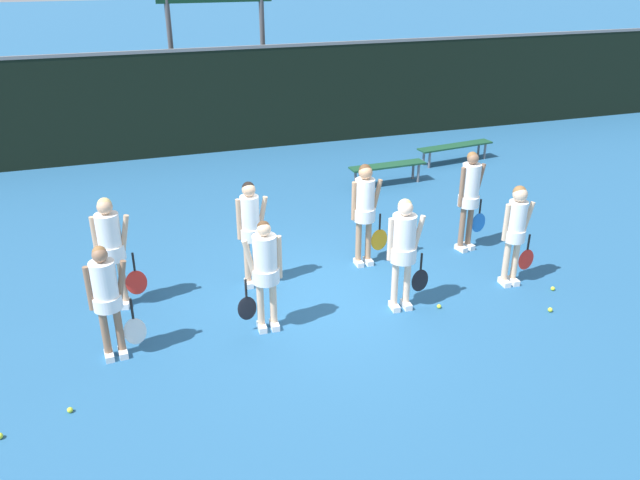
{
  "coord_description": "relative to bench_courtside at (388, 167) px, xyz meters",
  "views": [
    {
      "loc": [
        -2.74,
        -8.06,
        4.89
      ],
      "look_at": [
        -0.02,
        0.02,
        0.94
      ],
      "focal_mm": 35.0,
      "sensor_mm": 36.0,
      "label": 1
    }
  ],
  "objects": [
    {
      "name": "fence_windscreen",
      "position": [
        -3.08,
        3.8,
        0.96
      ],
      "size": [
        60.0,
        0.08,
        2.71
      ],
      "color": "black",
      "rests_on": "ground_plane"
    },
    {
      "name": "tennis_ball_3",
      "position": [
        -0.01,
        -5.95,
        -0.37
      ],
      "size": [
        0.07,
        0.07,
        0.07
      ],
      "primitive_type": "sphere",
      "color": "#CCE033",
      "rests_on": "ground_plane"
    },
    {
      "name": "bench_far",
      "position": [
        2.33,
        0.99,
        -0.02
      ],
      "size": [
        2.13,
        0.61,
        0.44
      ],
      "rotation": [
        0.0,
        0.0,
        0.12
      ],
      "color": "#19472D",
      "rests_on": "ground_plane"
    },
    {
      "name": "player_5",
      "position": [
        -4.01,
        -3.7,
        0.62
      ],
      "size": [
        0.62,
        0.34,
        1.74
      ],
      "rotation": [
        0.0,
        0.0,
        -0.0
      ],
      "color": "tan",
      "rests_on": "ground_plane"
    },
    {
      "name": "player_7",
      "position": [
        -0.1,
        -3.62,
        0.67
      ],
      "size": [
        0.64,
        0.37,
        1.81
      ],
      "rotation": [
        0.0,
        0.0,
        0.2
      ],
      "color": "#8C664C",
      "rests_on": "ground_plane"
    },
    {
      "name": "player_4",
      "position": [
        -6.09,
        -3.71,
        0.63
      ],
      "size": [
        0.68,
        0.39,
        1.75
      ],
      "rotation": [
        0.0,
        0.0,
        -0.16
      ],
      "color": "tan",
      "rests_on": "ground_plane"
    },
    {
      "name": "tennis_ball_0",
      "position": [
        -7.47,
        -6.25,
        -0.37
      ],
      "size": [
        0.07,
        0.07,
        0.07
      ],
      "primitive_type": "sphere",
      "color": "#CCE033",
      "rests_on": "ground_plane"
    },
    {
      "name": "player_0",
      "position": [
        -6.19,
        -5.04,
        0.53
      ],
      "size": [
        0.66,
        0.37,
        1.61
      ],
      "rotation": [
        0.0,
        0.0,
        0.09
      ],
      "color": "#8C664C",
      "rests_on": "ground_plane"
    },
    {
      "name": "player_3",
      "position": [
        -0.09,
        -4.98,
        0.59
      ],
      "size": [
        0.62,
        0.34,
        1.67
      ],
      "rotation": [
        0.0,
        0.0,
        -0.05
      ],
      "color": "beige",
      "rests_on": "ground_plane"
    },
    {
      "name": "bench_courtside",
      "position": [
        0.0,
        0.0,
        0.0
      ],
      "size": [
        1.83,
        0.43,
        0.47
      ],
      "rotation": [
        0.0,
        0.0,
        0.04
      ],
      "color": "#19472D",
      "rests_on": "ground_plane"
    },
    {
      "name": "player_2",
      "position": [
        -2.08,
        -5.11,
        0.64
      ],
      "size": [
        0.67,
        0.4,
        1.74
      ],
      "rotation": [
        0.0,
        0.0,
        -0.07
      ],
      "color": "beige",
      "rests_on": "ground_plane"
    },
    {
      "name": "tennis_ball_1",
      "position": [
        -1.53,
        -5.33,
        -0.37
      ],
      "size": [
        0.06,
        0.06,
        0.06
      ],
      "primitive_type": "sphere",
      "color": "#CCE033",
      "rests_on": "ground_plane"
    },
    {
      "name": "player_1",
      "position": [
        -4.12,
        -5.02,
        0.56
      ],
      "size": [
        0.66,
        0.38,
        1.65
      ],
      "rotation": [
        0.0,
        0.0,
        -0.04
      ],
      "color": "beige",
      "rests_on": "ground_plane"
    },
    {
      "name": "player_6",
      "position": [
        -2.06,
        -3.58,
        0.66
      ],
      "size": [
        0.66,
        0.37,
        1.78
      ],
      "rotation": [
        0.0,
        0.0,
        -0.0
      ],
      "color": "tan",
      "rests_on": "ground_plane"
    },
    {
      "name": "ground_plane",
      "position": [
        -3.08,
        -4.37,
        -0.41
      ],
      "size": [
        140.0,
        140.0,
        0.0
      ],
      "primitive_type": "plane",
      "color": "#235684"
    },
    {
      "name": "tennis_ball_4",
      "position": [
        -6.75,
        -6.04,
        -0.37
      ],
      "size": [
        0.07,
        0.07,
        0.07
      ],
      "primitive_type": "sphere",
      "color": "#CCE033",
      "rests_on": "ground_plane"
    },
    {
      "name": "tennis_ball_2",
      "position": [
        0.45,
        -5.42,
        -0.37
      ],
      "size": [
        0.07,
        0.07,
        0.07
      ],
      "primitive_type": "sphere",
      "color": "#CCE033",
      "rests_on": "ground_plane"
    }
  ]
}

